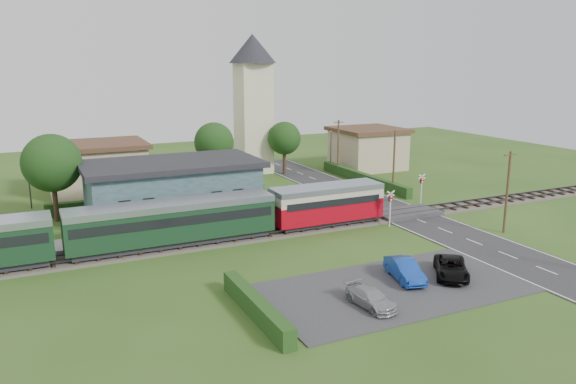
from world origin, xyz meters
name	(u,v)px	position (x,y,z in m)	size (l,w,h in m)	color
ground	(324,235)	(0.00, 0.00, 0.00)	(120.00, 120.00, 0.00)	#2D4C19
railway_track	(313,227)	(0.00, 2.00, 0.11)	(76.00, 3.20, 0.49)	#4C443D
road	(419,220)	(10.00, 0.00, 0.03)	(6.00, 70.00, 0.05)	#28282B
car_park	(393,288)	(-1.50, -12.00, 0.04)	(17.00, 9.00, 0.08)	#333335
crossing_deck	(406,213)	(10.00, 2.00, 0.23)	(6.20, 3.40, 0.45)	#333335
platform	(191,231)	(-10.00, 5.20, 0.23)	(30.00, 3.00, 0.45)	gray
equipment_hut	(90,225)	(-18.00, 5.20, 1.75)	(2.30, 2.30, 2.55)	beige
station_building	(172,189)	(-10.00, 10.99, 2.69)	(16.00, 9.00, 5.30)	#314B53
train	(131,226)	(-15.40, 2.00, 2.18)	(43.20, 2.90, 3.40)	#232328
church_tower	(253,93)	(5.00, 28.00, 10.23)	(6.00, 6.00, 17.60)	beige
house_west	(97,167)	(-15.00, 25.00, 2.79)	(10.80, 8.80, 5.50)	tan
house_east	(368,148)	(20.00, 24.00, 2.80)	(8.80, 8.80, 5.50)	tan
hedge_carpark	(256,307)	(-11.00, -12.00, 0.60)	(0.80, 9.00, 1.20)	#193814
hedge_roadside	(363,178)	(14.20, 16.00, 0.60)	(0.80, 18.00, 1.20)	#193814
hedge_station	(162,199)	(-10.00, 15.50, 0.65)	(22.00, 0.80, 1.30)	#193814
tree_a	(52,163)	(-20.00, 14.00, 5.38)	(5.20, 5.20, 8.00)	#332316
tree_b	(214,142)	(-2.00, 23.00, 5.02)	(4.60, 4.60, 7.34)	#332316
tree_c	(284,138)	(8.00, 25.00, 4.65)	(4.20, 4.20, 6.78)	#332316
utility_pole_b	(507,191)	(14.20, -6.00, 3.63)	(1.40, 0.22, 7.00)	#473321
utility_pole_c	(394,161)	(14.20, 10.00, 3.63)	(1.40, 0.22, 7.00)	#473321
utility_pole_d	(338,146)	(14.20, 22.00, 3.63)	(1.40, 0.22, 7.00)	#473321
crossing_signal_near	(390,203)	(6.40, -0.41, 2.14)	(0.84, 0.28, 3.28)	silver
crossing_signal_far	(422,185)	(13.60, 4.39, 2.14)	(0.84, 0.28, 3.28)	silver
streetlamp_west	(29,178)	(-22.00, 20.00, 3.04)	(0.30, 0.30, 5.15)	#3F3F47
streetlamp_east	(331,145)	(16.00, 27.00, 3.04)	(0.30, 0.30, 5.15)	#3F3F47
car_on_road	(344,186)	(9.98, 13.32, 0.60)	(1.29, 3.21, 1.09)	navy
car_park_blue	(405,270)	(-0.03, -11.16, 0.76)	(1.45, 4.15, 1.37)	#133DA2
car_park_silver	(371,298)	(-4.43, -13.76, 0.62)	(1.53, 3.75, 1.09)	#9FA2A7
car_park_dark	(451,268)	(3.13, -12.07, 0.70)	(2.05, 4.45, 1.24)	black
pedestrian_near	(272,210)	(-2.82, 4.47, 1.41)	(0.70, 0.46, 1.93)	gray
pedestrian_far	(134,228)	(-14.77, 4.57, 1.29)	(0.82, 0.64, 1.69)	gray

